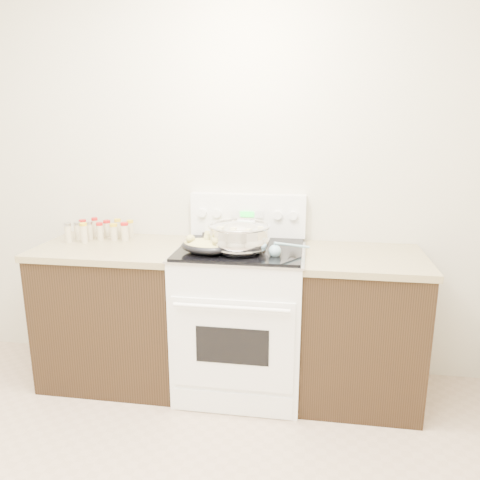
# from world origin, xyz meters

# --- Properties ---
(room_shell) EXTENTS (4.10, 3.60, 2.75)m
(room_shell) POSITION_xyz_m (0.00, 0.00, 1.70)
(room_shell) COLOR beige
(room_shell) RESTS_ON ground
(counter_left) EXTENTS (0.93, 0.67, 0.92)m
(counter_left) POSITION_xyz_m (-0.48, 1.43, 0.46)
(counter_left) COLOR black
(counter_left) RESTS_ON ground
(counter_right) EXTENTS (0.73, 0.67, 0.92)m
(counter_right) POSITION_xyz_m (1.08, 1.43, 0.46)
(counter_right) COLOR black
(counter_right) RESTS_ON ground
(kitchen_range) EXTENTS (0.78, 0.73, 1.22)m
(kitchen_range) POSITION_xyz_m (0.35, 1.42, 0.49)
(kitchen_range) COLOR white
(kitchen_range) RESTS_ON ground
(mixing_bowl) EXTENTS (0.38, 0.38, 0.21)m
(mixing_bowl) POSITION_xyz_m (0.35, 1.31, 1.03)
(mixing_bowl) COLOR silver
(mixing_bowl) RESTS_ON kitchen_range
(roasting_pan) EXTENTS (0.36, 0.30, 0.11)m
(roasting_pan) POSITION_xyz_m (0.17, 1.25, 0.99)
(roasting_pan) COLOR black
(roasting_pan) RESTS_ON kitchen_range
(baking_sheet) EXTENTS (0.40, 0.31, 0.06)m
(baking_sheet) POSITION_xyz_m (0.25, 1.62, 0.96)
(baking_sheet) COLOR black
(baking_sheet) RESTS_ON kitchen_range
(wooden_spoon) EXTENTS (0.20, 0.20, 0.04)m
(wooden_spoon) POSITION_xyz_m (0.36, 1.41, 0.95)
(wooden_spoon) COLOR #A16A49
(wooden_spoon) RESTS_ON kitchen_range
(blue_ladle) EXTENTS (0.23, 0.16, 0.09)m
(blue_ladle) POSITION_xyz_m (0.58, 1.27, 0.97)
(blue_ladle) COLOR #79A2B5
(blue_ladle) RESTS_ON kitchen_range
(spice_jars) EXTENTS (0.39, 0.24, 0.13)m
(spice_jars) POSITION_xyz_m (-0.63, 1.56, 0.98)
(spice_jars) COLOR #BFB28C
(spice_jars) RESTS_ON counter_left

